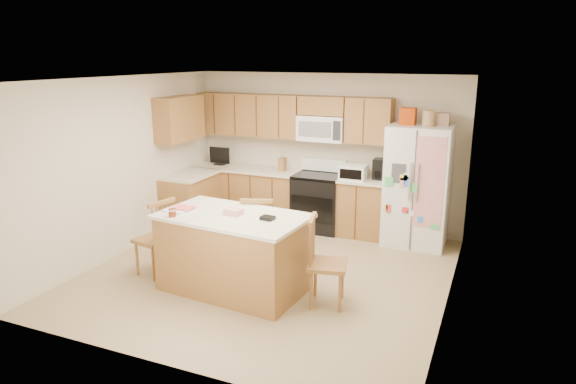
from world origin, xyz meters
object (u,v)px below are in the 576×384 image
at_px(stove, 319,201).
at_px(refrigerator, 418,185).
at_px(island, 233,252).
at_px(windsor_chair_back, 259,235).
at_px(windsor_chair_left, 156,239).
at_px(windsor_chair_right, 325,264).

xyz_separation_m(stove, refrigerator, (1.57, -0.06, 0.45)).
distance_m(island, windsor_chair_back, 0.65).
xyz_separation_m(stove, windsor_chair_left, (-1.32, -2.52, 0.01)).
relative_size(island, windsor_chair_back, 1.79).
bearing_deg(windsor_chair_left, stove, 62.25).
relative_size(refrigerator, island, 1.12).
xyz_separation_m(island, windsor_chair_left, (-1.14, 0.01, 0.00)).
bearing_deg(refrigerator, windsor_chair_left, -139.70).
distance_m(stove, windsor_chair_left, 2.85).
relative_size(windsor_chair_left, windsor_chair_right, 0.99).
distance_m(stove, island, 2.54).
height_order(windsor_chair_left, windsor_chair_right, windsor_chair_right).
relative_size(stove, refrigerator, 0.55).
height_order(island, windsor_chair_left, island).
bearing_deg(island, refrigerator, 54.59).
relative_size(stove, island, 0.62).
bearing_deg(island, windsor_chair_right, 4.04).
relative_size(stove, windsor_chair_right, 1.09).
relative_size(stove, windsor_chair_back, 1.11).
bearing_deg(windsor_chair_back, refrigerator, 46.27).
relative_size(island, windsor_chair_right, 1.76).
distance_m(island, windsor_chair_right, 1.14).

